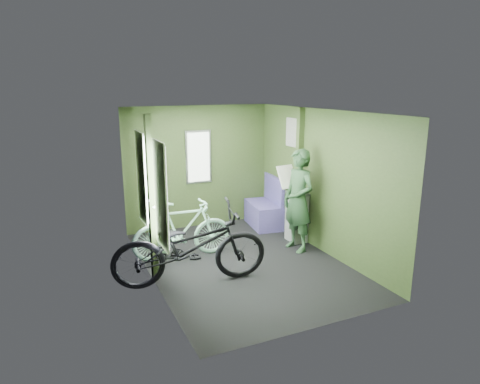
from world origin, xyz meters
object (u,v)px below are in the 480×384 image
object	(u,v)px
bicycle_black	(192,284)
bicycle_mint	(184,258)
bench_seat	(265,211)
passenger	(298,200)
waste_box	(297,217)

from	to	relation	value
bicycle_black	bicycle_mint	world-z (taller)	bicycle_black
bicycle_mint	bench_seat	xyz separation A→B (m)	(1.93, 0.90, 0.28)
passenger	waste_box	xyz separation A→B (m)	(0.21, 0.35, -0.40)
bicycle_mint	bench_seat	size ratio (longest dim) A/B	1.63
waste_box	bench_seat	distance (m)	0.99
bicycle_black	bicycle_mint	distance (m)	0.94
bicycle_black	bench_seat	distance (m)	2.80
bicycle_mint	bicycle_black	bearing A→B (deg)	173.01
bench_seat	bicycle_black	bearing A→B (deg)	-131.27
bench_seat	passenger	bearing A→B (deg)	-86.25
bicycle_black	bench_seat	bearing A→B (deg)	-39.62
passenger	waste_box	bearing A→B (deg)	140.98
bicycle_black	bicycle_mint	bearing A→B (deg)	-1.29
passenger	bench_seat	world-z (taller)	passenger
bicycle_black	waste_box	world-z (taller)	waste_box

